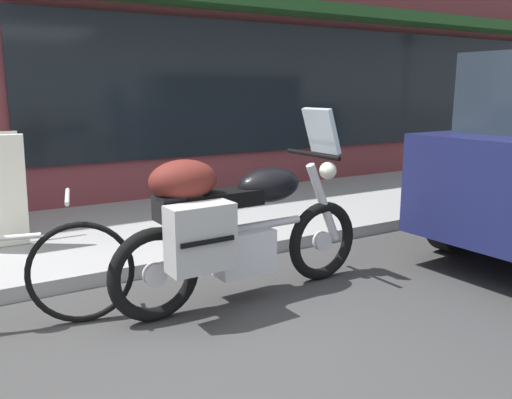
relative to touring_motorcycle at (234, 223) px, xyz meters
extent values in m
plane|color=#3A3A3A|center=(-0.57, -0.38, -0.61)|extent=(80.00, 80.00, 0.00)
cube|color=black|center=(7.14, 3.34, 0.94)|extent=(16.38, 0.06, 1.80)
cube|color=#1E471E|center=(7.14, 3.12, 2.04)|extent=(16.38, 0.60, 0.16)
torus|color=black|center=(0.86, 0.06, -0.28)|extent=(0.66, 0.11, 0.65)
cylinder|color=silver|center=(0.86, 0.06, -0.28)|extent=(0.16, 0.07, 0.16)
torus|color=black|center=(-0.60, 0.01, -0.28)|extent=(0.66, 0.11, 0.65)
cylinder|color=silver|center=(-0.60, 0.01, -0.28)|extent=(0.16, 0.07, 0.16)
cube|color=silver|center=(0.08, 0.04, -0.23)|extent=(0.45, 0.32, 0.32)
cylinder|color=silver|center=(0.13, 0.04, -0.06)|extent=(0.95, 0.09, 0.06)
ellipsoid|color=black|center=(0.33, 0.04, 0.24)|extent=(0.53, 0.30, 0.26)
cube|color=black|center=(-0.09, 0.03, 0.18)|extent=(0.61, 0.26, 0.11)
cube|color=black|center=(-0.42, 0.02, 0.16)|extent=(0.29, 0.23, 0.18)
cylinder|color=silver|center=(0.86, 0.06, 0.04)|extent=(0.35, 0.08, 0.67)
cylinder|color=black|center=(0.74, 0.06, 0.44)|extent=(0.06, 0.62, 0.04)
cube|color=silver|center=(0.82, 0.06, 0.62)|extent=(0.16, 0.33, 0.35)
sphere|color=#EAEACC|center=(0.90, 0.07, 0.30)|extent=(0.14, 0.14, 0.14)
cube|color=#A9A9A9|center=(-0.36, -0.22, 0.00)|extent=(0.45, 0.22, 0.44)
cube|color=black|center=(-0.36, -0.33, 0.00)|extent=(0.37, 0.03, 0.03)
ellipsoid|color=#591E19|center=(-0.37, 0.02, 0.34)|extent=(0.49, 0.34, 0.28)
torus|color=black|center=(-1.03, 0.24, -0.26)|extent=(0.69, 0.18, 0.70)
cylinder|color=silver|center=(-1.08, 0.25, 0.26)|extent=(0.13, 0.48, 0.03)
cylinder|color=black|center=(2.43, 0.01, -0.28)|extent=(0.67, 0.25, 0.66)
camera|label=1|loc=(-1.73, -3.19, 0.94)|focal=36.71mm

